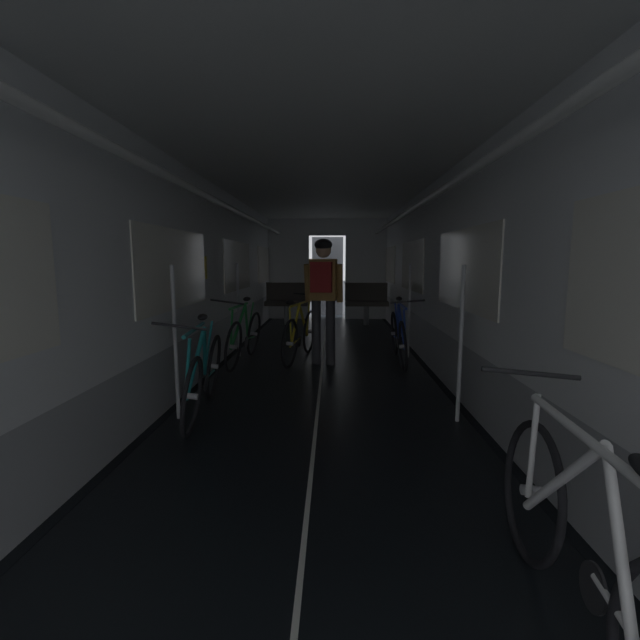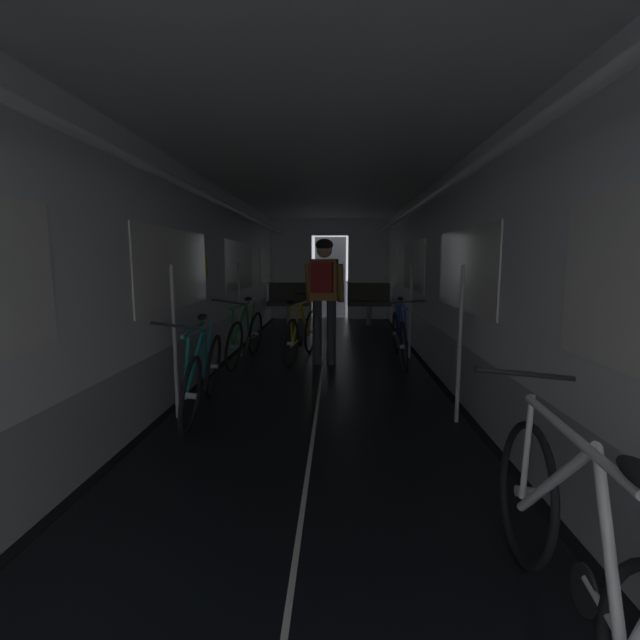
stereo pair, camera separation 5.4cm
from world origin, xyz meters
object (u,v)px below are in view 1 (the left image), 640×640
(bicycle_white, at_px, (586,553))
(bicycle_yellow_in_aisle, at_px, (300,334))
(bicycle_green, at_px, (244,336))
(bench_seat_far_left, at_px, (287,299))
(bench_seat_far_right, at_px, (366,300))
(bicycle_teal, at_px, (204,374))
(person_cyclist_aisle, at_px, (323,288))
(bicycle_blue, at_px, (399,336))

(bicycle_white, height_order, bicycle_yellow_in_aisle, bicycle_white)
(bicycle_green, bearing_deg, bench_seat_far_left, 86.98)
(bench_seat_far_right, relative_size, bicycle_teal, 0.58)
(bench_seat_far_left, height_order, bicycle_green, same)
(bicycle_white, height_order, bicycle_teal, bicycle_teal)
(bicycle_teal, xyz_separation_m, person_cyclist_aisle, (1.08, 1.98, 0.69))
(person_cyclist_aisle, bearing_deg, bicycle_blue, 8.35)
(bicycle_green, bearing_deg, bench_seat_far_right, 62.20)
(bicycle_green, relative_size, bicycle_blue, 1.00)
(bench_seat_far_left, bearing_deg, bicycle_white, -76.63)
(bench_seat_far_right, height_order, bicycle_blue, bench_seat_far_right)
(bicycle_white, xyz_separation_m, bicycle_teal, (-2.13, 2.44, -0.00))
(bicycle_green, height_order, bicycle_teal, bicycle_teal)
(bench_seat_far_right, xyz_separation_m, bicycle_white, (0.17, -8.28, -0.18))
(bicycle_blue, height_order, bicycle_teal, bicycle_teal)
(bicycle_green, distance_m, bicycle_yellow_in_aisle, 0.80)
(bicycle_green, distance_m, bicycle_blue, 2.18)
(bench_seat_far_right, distance_m, bicycle_white, 8.28)
(bench_seat_far_right, distance_m, bicycle_yellow_in_aisle, 3.80)
(bicycle_white, bearing_deg, bicycle_teal, 131.16)
(bench_seat_far_left, height_order, bench_seat_far_right, same)
(bench_seat_far_left, bearing_deg, bicycle_teal, -91.61)
(bicycle_white, xyz_separation_m, person_cyclist_aisle, (-1.06, 4.42, 0.69))
(bicycle_blue, bearing_deg, bicycle_yellow_in_aisle, 175.39)
(bicycle_white, distance_m, bicycle_teal, 3.24)
(bicycle_white, relative_size, bicycle_yellow_in_aisle, 1.01)
(bench_seat_far_left, distance_m, bicycle_blue, 4.20)
(bicycle_yellow_in_aisle, bearing_deg, bicycle_green, -165.44)
(person_cyclist_aisle, bearing_deg, bicycle_yellow_in_aisle, 141.46)
(bicycle_yellow_in_aisle, bearing_deg, bicycle_white, -73.45)
(bicycle_green, bearing_deg, bicycle_teal, -88.99)
(bicycle_white, bearing_deg, bench_seat_far_left, 103.37)
(bicycle_yellow_in_aisle, bearing_deg, bench_seat_far_left, 99.08)
(bench_seat_far_right, xyz_separation_m, person_cyclist_aisle, (-0.89, -3.86, 0.50))
(person_cyclist_aisle, distance_m, bicycle_yellow_in_aisle, 0.81)
(bicycle_teal, distance_m, bicycle_yellow_in_aisle, 2.37)
(bicycle_blue, distance_m, person_cyclist_aisle, 1.28)
(bench_seat_far_right, distance_m, bicycle_teal, 6.17)
(bench_seat_far_left, bearing_deg, bicycle_blue, -61.91)
(bicycle_green, bearing_deg, bicycle_yellow_in_aisle, 14.56)
(person_cyclist_aisle, relative_size, bicycle_yellow_in_aisle, 1.04)
(bicycle_yellow_in_aisle, bearing_deg, bench_seat_far_right, 71.15)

